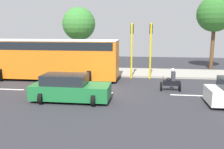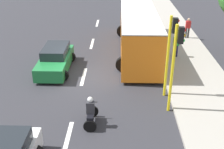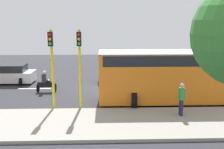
# 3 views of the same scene
# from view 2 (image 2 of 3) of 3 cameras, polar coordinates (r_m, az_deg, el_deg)

# --- Properties ---
(ground_plane) EXTENTS (40.00, 60.00, 0.10)m
(ground_plane) POSITION_cam_2_polar(r_m,az_deg,el_deg) (17.78, -5.78, -0.59)
(ground_plane) COLOR #2D2D33
(sidewalk) EXTENTS (4.00, 60.00, 0.15)m
(sidewalk) POSITION_cam_2_polar(r_m,az_deg,el_deg) (18.23, 16.60, -0.48)
(sidewalk) COLOR #9E998E
(sidewalk) RESTS_ON ground
(lane_stripe_north) EXTENTS (0.20, 2.40, 0.01)m
(lane_stripe_north) POSITION_cam_2_polar(r_m,az_deg,el_deg) (12.76, -9.00, -12.71)
(lane_stripe_north) COLOR white
(lane_stripe_north) RESTS_ON ground
(lane_stripe_mid) EXTENTS (0.20, 2.40, 0.01)m
(lane_stripe_mid) POSITION_cam_2_polar(r_m,az_deg,el_deg) (17.75, -5.79, -0.43)
(lane_stripe_mid) COLOR white
(lane_stripe_mid) RESTS_ON ground
(lane_stripe_south) EXTENTS (0.20, 2.40, 0.01)m
(lane_stripe_south) POSITION_cam_2_polar(r_m,az_deg,el_deg) (23.23, -4.06, 6.28)
(lane_stripe_south) COLOR white
(lane_stripe_south) RESTS_ON ground
(lane_stripe_far_south) EXTENTS (0.20, 2.40, 0.01)m
(lane_stripe_far_south) POSITION_cam_2_polar(r_m,az_deg,el_deg) (28.91, -2.99, 10.39)
(lane_stripe_far_south) COLOR white
(lane_stripe_far_south) RESTS_ON ground
(car_green) EXTENTS (2.20, 4.39, 1.52)m
(car_green) POSITION_cam_2_polar(r_m,az_deg,el_deg) (18.71, -11.43, 3.00)
(car_green) COLOR #1E7238
(car_green) RESTS_ON ground
(city_bus) EXTENTS (3.20, 11.00, 3.16)m
(city_bus) POSITION_cam_2_polar(r_m,az_deg,el_deg) (21.04, 5.32, 9.36)
(city_bus) COLOR orange
(city_bus) RESTS_ON ground
(motorcycle) EXTENTS (0.60, 1.30, 1.53)m
(motorcycle) POSITION_cam_2_polar(r_m,az_deg,el_deg) (13.10, -4.32, -7.78)
(motorcycle) COLOR black
(motorcycle) RESTS_ON ground
(pedestrian_near_signal) EXTENTS (0.40, 0.24, 1.69)m
(pedestrian_near_signal) POSITION_cam_2_polar(r_m,az_deg,el_deg) (20.46, 12.90, 5.96)
(pedestrian_near_signal) COLOR #1E1E4C
(pedestrian_near_signal) RESTS_ON sidewalk
(pedestrian_by_tree) EXTENTS (0.40, 0.24, 1.69)m
(pedestrian_by_tree) POSITION_cam_2_polar(r_m,az_deg,el_deg) (24.69, 15.18, 9.23)
(pedestrian_by_tree) COLOR #3F3F3F
(pedestrian_by_tree) RESTS_ON sidewalk
(traffic_light_corner) EXTENTS (0.49, 0.24, 4.50)m
(traffic_light_corner) POSITION_cam_2_polar(r_m,az_deg,el_deg) (13.32, 12.85, 3.42)
(traffic_light_corner) COLOR yellow
(traffic_light_corner) RESTS_ON ground
(traffic_light_midblock) EXTENTS (0.49, 0.24, 4.50)m
(traffic_light_midblock) POSITION_cam_2_polar(r_m,az_deg,el_deg) (14.70, 11.83, 5.73)
(traffic_light_midblock) COLOR yellow
(traffic_light_midblock) RESTS_ON ground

